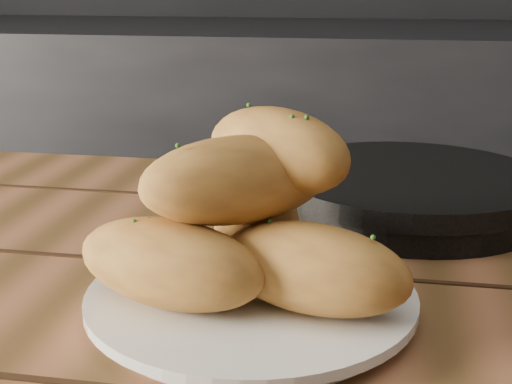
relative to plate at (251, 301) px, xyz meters
name	(u,v)px	position (x,y,z in m)	size (l,w,h in m)	color
counter	(265,232)	(-0.16, 0.99, -0.31)	(2.80, 0.60, 0.90)	black
plate	(251,301)	(0.00, 0.00, 0.00)	(0.25, 0.25, 0.02)	white
bread_rolls	(250,218)	(0.00, 0.00, 0.07)	(0.26, 0.21, 0.13)	#BE8234
skillet	(410,191)	(0.12, 0.27, 0.01)	(0.42, 0.29, 0.05)	black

